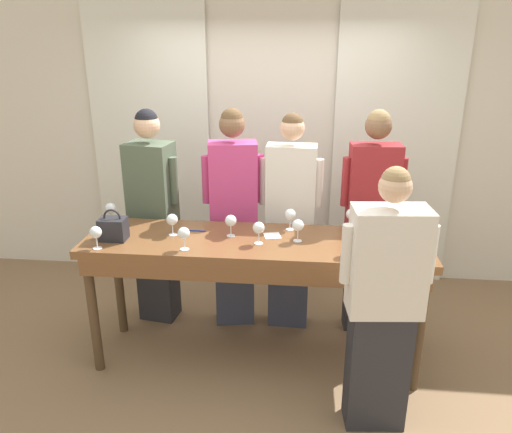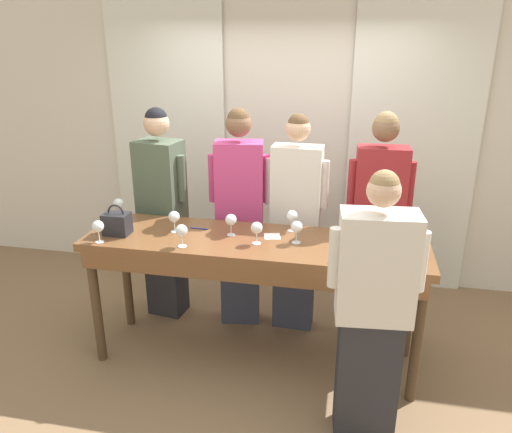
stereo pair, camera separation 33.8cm
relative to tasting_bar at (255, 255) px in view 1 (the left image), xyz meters
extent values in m
plane|color=#846647|center=(0.00, 0.02, -0.88)|extent=(18.00, 18.00, 0.00)
cube|color=silver|center=(0.00, 1.56, 0.52)|extent=(12.00, 0.06, 2.80)
cube|color=white|center=(-1.18, 1.50, 0.46)|extent=(1.15, 0.03, 2.69)
cube|color=white|center=(1.18, 1.50, 0.46)|extent=(1.15, 0.03, 2.69)
cube|color=brown|center=(0.00, 0.02, 0.08)|extent=(2.45, 0.67, 0.06)
cube|color=brown|center=(0.00, -0.30, -0.01)|extent=(2.35, 0.03, 0.12)
cylinder|color=#4C3823|center=(-1.15, -0.24, -0.42)|extent=(0.07, 0.07, 0.93)
cylinder|color=#4C3823|center=(1.15, -0.24, -0.42)|extent=(0.07, 0.07, 0.93)
cylinder|color=#4C3823|center=(-1.15, 0.28, -0.42)|extent=(0.07, 0.07, 0.93)
cylinder|color=#4C3823|center=(1.15, 0.28, -0.42)|extent=(0.07, 0.07, 0.93)
cylinder|color=black|center=(0.80, -0.04, 0.21)|extent=(0.08, 0.08, 0.20)
cone|color=black|center=(0.80, -0.04, 0.33)|extent=(0.08, 0.08, 0.04)
cylinder|color=black|center=(0.80, -0.04, 0.39)|extent=(0.03, 0.03, 0.08)
cylinder|color=white|center=(0.80, -0.04, 0.20)|extent=(0.08, 0.08, 0.08)
cube|color=#232328|center=(-1.00, -0.07, 0.19)|extent=(0.19, 0.13, 0.16)
torus|color=#232328|center=(-1.00, -0.07, 0.28)|extent=(0.13, 0.01, 0.13)
cylinder|color=white|center=(-0.18, 0.07, 0.11)|extent=(0.06, 0.06, 0.00)
cylinder|color=white|center=(-0.18, 0.07, 0.15)|extent=(0.01, 0.01, 0.08)
sphere|color=white|center=(-0.18, 0.07, 0.23)|extent=(0.08, 0.08, 0.08)
cylinder|color=white|center=(0.67, -0.17, 0.11)|extent=(0.06, 0.06, 0.00)
cylinder|color=white|center=(0.67, -0.17, 0.15)|extent=(0.01, 0.01, 0.08)
sphere|color=white|center=(0.67, -0.17, 0.23)|extent=(0.08, 0.08, 0.08)
sphere|color=beige|center=(0.67, -0.17, 0.22)|extent=(0.05, 0.05, 0.05)
cylinder|color=white|center=(-0.60, 0.05, 0.11)|extent=(0.06, 0.06, 0.00)
cylinder|color=white|center=(-0.60, 0.05, 0.15)|extent=(0.01, 0.01, 0.08)
sphere|color=white|center=(-0.60, 0.05, 0.23)|extent=(0.08, 0.08, 0.08)
sphere|color=beige|center=(-0.60, 0.05, 0.22)|extent=(0.05, 0.05, 0.05)
cylinder|color=white|center=(0.03, -0.05, 0.11)|extent=(0.06, 0.06, 0.00)
cylinder|color=white|center=(0.03, -0.05, 0.15)|extent=(0.01, 0.01, 0.08)
sphere|color=white|center=(0.03, -0.05, 0.23)|extent=(0.08, 0.08, 0.08)
sphere|color=beige|center=(0.03, -0.05, 0.22)|extent=(0.05, 0.05, 0.05)
cylinder|color=white|center=(-1.06, -0.24, 0.11)|extent=(0.06, 0.06, 0.00)
cylinder|color=white|center=(-1.06, -0.24, 0.15)|extent=(0.01, 0.01, 0.08)
sphere|color=white|center=(-1.06, -0.24, 0.23)|extent=(0.08, 0.08, 0.08)
cylinder|color=white|center=(1.10, -0.03, 0.11)|extent=(0.06, 0.06, 0.00)
cylinder|color=white|center=(1.10, -0.03, 0.15)|extent=(0.01, 0.01, 0.08)
sphere|color=white|center=(1.10, -0.03, 0.23)|extent=(0.08, 0.08, 0.08)
sphere|color=beige|center=(1.10, -0.03, 0.22)|extent=(0.05, 0.05, 0.05)
cylinder|color=white|center=(0.24, 0.23, 0.11)|extent=(0.06, 0.06, 0.00)
cylinder|color=white|center=(0.24, 0.23, 0.15)|extent=(0.01, 0.01, 0.08)
sphere|color=white|center=(0.24, 0.23, 0.23)|extent=(0.08, 0.08, 0.08)
cylinder|color=white|center=(0.30, 0.02, 0.11)|extent=(0.06, 0.06, 0.00)
cylinder|color=white|center=(0.30, 0.02, 0.15)|extent=(0.01, 0.01, 0.08)
sphere|color=white|center=(0.30, 0.02, 0.23)|extent=(0.08, 0.08, 0.08)
cylinder|color=white|center=(0.69, 0.29, 0.11)|extent=(0.06, 0.06, 0.00)
cylinder|color=white|center=(0.69, 0.29, 0.15)|extent=(0.01, 0.01, 0.08)
sphere|color=white|center=(0.69, 0.29, 0.23)|extent=(0.08, 0.08, 0.08)
cylinder|color=white|center=(-0.46, -0.20, 0.11)|extent=(0.06, 0.06, 0.00)
cylinder|color=white|center=(-0.46, -0.20, 0.15)|extent=(0.01, 0.01, 0.08)
sphere|color=white|center=(-0.46, -0.20, 0.23)|extent=(0.08, 0.08, 0.08)
sphere|color=beige|center=(-0.46, -0.20, 0.22)|extent=(0.05, 0.05, 0.05)
cylinder|color=white|center=(-1.14, 0.24, 0.11)|extent=(0.06, 0.06, 0.00)
cylinder|color=white|center=(-1.14, 0.24, 0.15)|extent=(0.01, 0.01, 0.08)
sphere|color=white|center=(-1.14, 0.24, 0.23)|extent=(0.08, 0.08, 0.08)
sphere|color=beige|center=(-1.14, 0.24, 0.22)|extent=(0.05, 0.05, 0.05)
cube|color=white|center=(0.12, 0.10, 0.11)|extent=(0.14, 0.14, 0.00)
cylinder|color=#193399|center=(-0.45, 0.14, 0.11)|extent=(0.14, 0.01, 0.01)
cube|color=#28282D|center=(-0.90, 0.54, -0.45)|extent=(0.34, 0.27, 0.87)
cube|color=#4C5B47|center=(-0.90, 0.54, 0.33)|extent=(0.40, 0.32, 0.69)
sphere|color=#DBAD89|center=(-0.90, 0.54, 0.82)|extent=(0.21, 0.21, 0.21)
sphere|color=black|center=(-0.90, 0.54, 0.85)|extent=(0.18, 0.18, 0.18)
cylinder|color=#4C5B47|center=(-0.70, 0.51, 0.38)|extent=(0.08, 0.08, 0.38)
cylinder|color=#4C5B47|center=(-1.10, 0.58, 0.38)|extent=(0.08, 0.08, 0.38)
cube|color=#383D51|center=(-0.23, 0.54, -0.44)|extent=(0.35, 0.25, 0.88)
cube|color=#C63D7A|center=(-0.23, 0.54, 0.35)|extent=(0.41, 0.29, 0.70)
sphere|color=brown|center=(-0.23, 0.54, 0.84)|extent=(0.20, 0.20, 0.20)
sphere|color=brown|center=(-0.23, 0.54, 0.87)|extent=(0.18, 0.18, 0.18)
cylinder|color=#C63D7A|center=(-0.02, 0.58, 0.40)|extent=(0.08, 0.08, 0.38)
cylinder|color=#C63D7A|center=(-0.44, 0.51, 0.40)|extent=(0.08, 0.08, 0.38)
cube|color=#383D51|center=(0.23, 0.54, -0.45)|extent=(0.34, 0.18, 0.88)
cube|color=silver|center=(0.23, 0.54, 0.34)|extent=(0.40, 0.22, 0.69)
sphere|color=#DBAD89|center=(0.23, 0.54, 0.82)|extent=(0.19, 0.19, 0.19)
sphere|color=brown|center=(0.23, 0.54, 0.85)|extent=(0.17, 0.17, 0.17)
cylinder|color=silver|center=(0.45, 0.54, 0.39)|extent=(0.07, 0.07, 0.38)
cylinder|color=silver|center=(0.02, 0.55, 0.39)|extent=(0.07, 0.07, 0.38)
cube|color=#28282D|center=(0.87, 0.54, -0.44)|extent=(0.33, 0.20, 0.89)
cube|color=maroon|center=(0.87, 0.54, 0.35)|extent=(0.39, 0.23, 0.70)
sphere|color=brown|center=(0.87, 0.54, 0.84)|extent=(0.20, 0.20, 0.20)
sphere|color=#93754C|center=(0.87, 0.54, 0.88)|extent=(0.18, 0.18, 0.18)
cylinder|color=maroon|center=(1.08, 0.56, 0.41)|extent=(0.07, 0.07, 0.39)
cylinder|color=maroon|center=(0.66, 0.53, 0.41)|extent=(0.07, 0.07, 0.39)
cube|color=#28282D|center=(0.83, -0.58, -0.48)|extent=(0.39, 0.24, 0.82)
cube|color=silver|center=(0.83, -0.58, 0.26)|extent=(0.45, 0.28, 0.65)
sphere|color=#DBAD89|center=(0.83, -0.58, 0.71)|extent=(0.18, 0.18, 0.18)
sphere|color=#93754C|center=(0.83, -0.58, 0.74)|extent=(0.16, 0.16, 0.16)
cylinder|color=silver|center=(0.59, -0.60, 0.31)|extent=(0.08, 0.08, 0.36)
cylinder|color=silver|center=(1.06, -0.56, 0.31)|extent=(0.08, 0.08, 0.36)
camera|label=1|loc=(0.33, -3.24, 1.50)|focal=35.00mm
camera|label=2|loc=(0.66, -3.19, 1.50)|focal=35.00mm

